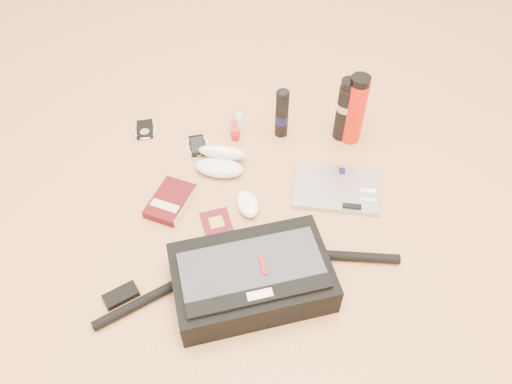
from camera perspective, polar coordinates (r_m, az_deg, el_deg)
ground at (r=1.67m, az=0.75°, el=-4.07°), size 4.00×4.00×0.00m
messenger_bag at (r=1.49m, az=-0.57°, el=-9.77°), size 0.94×0.37×0.13m
laptop at (r=1.78m, az=9.18°, el=0.40°), size 0.33×0.26×0.03m
book at (r=1.74m, az=-9.72°, el=-1.04°), size 0.18×0.21×0.03m
passport at (r=1.68m, az=-4.45°, el=-3.78°), size 0.12×0.15×0.01m
mouse at (r=1.71m, az=-0.95°, el=-1.38°), size 0.10×0.13×0.04m
sunglasses_case at (r=1.82m, az=-4.06°, el=3.63°), size 0.20×0.18×0.10m
ipod at (r=2.03m, az=-12.58°, el=7.02°), size 0.10×0.11×0.01m
phone at (r=1.93m, az=-6.70°, el=5.30°), size 0.10×0.12×0.01m
inhaler at (r=1.97m, az=-2.40°, el=7.31°), size 0.03×0.12×0.03m
spray_bottle at (r=1.95m, az=-1.83°, el=7.94°), size 0.03×0.03×0.10m
aerosol_can at (r=1.90m, az=2.99°, el=9.02°), size 0.06×0.06×0.21m
thermos_black at (r=1.90m, az=10.19°, el=9.26°), size 0.08×0.08×0.26m
thermos_red at (r=1.89m, az=11.25°, el=9.19°), size 0.10×0.10×0.29m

